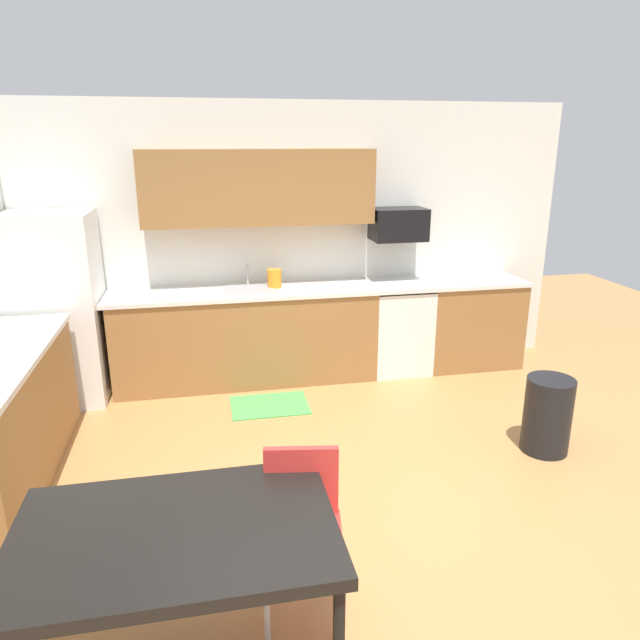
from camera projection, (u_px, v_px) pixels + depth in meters
ground_plane at (350, 508)px, 3.85m from camera, size 12.00×12.00×0.00m
wall_back at (288, 240)px, 5.94m from camera, size 5.80×0.10×2.70m
cabinet_run_back at (247, 338)px, 5.78m from camera, size 2.54×0.60×0.90m
cabinet_run_back_right at (469, 323)px, 6.24m from camera, size 1.01×0.60×0.90m
cabinet_run_left at (1, 424)px, 4.03m from camera, size 0.60×2.00×0.90m
countertop_back at (294, 290)px, 5.74m from camera, size 4.80×0.64×0.04m
upper_cabinets_back at (259, 187)px, 5.51m from camera, size 2.20×0.34×0.70m
refrigerator at (57, 309)px, 5.26m from camera, size 0.76×0.70×1.73m
oven_range at (397, 328)px, 6.08m from camera, size 0.60×0.60×0.91m
microwave at (398, 224)px, 5.86m from camera, size 0.54×0.36×0.32m
sink_basin at (250, 296)px, 5.66m from camera, size 0.48×0.40×0.14m
sink_faucet at (248, 276)px, 5.79m from camera, size 0.02×0.02×0.24m
dining_table at (176, 540)px, 2.54m from camera, size 1.40×0.90×0.72m
chair_near_table at (302, 520)px, 2.92m from camera, size 0.46×0.46×0.85m
trash_bin at (547, 415)px, 4.49m from camera, size 0.36×0.36×0.60m
floor_mat at (270, 405)px, 5.33m from camera, size 0.70×0.50×0.01m
kettle at (274, 279)px, 5.72m from camera, size 0.14×0.14×0.20m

